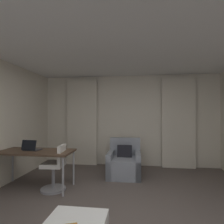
% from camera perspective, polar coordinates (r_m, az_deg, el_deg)
% --- Properties ---
extents(wall_window, '(5.12, 0.06, 2.60)m').
position_cam_1_polar(wall_window, '(5.49, 5.13, -2.55)').
color(wall_window, beige).
rests_on(wall_window, ground).
extents(ceiling, '(5.12, 6.12, 0.06)m').
position_cam_1_polar(ceiling, '(2.71, 2.07, 24.25)').
color(ceiling, white).
rests_on(ceiling, wall_left).
extents(curtain_left_panel, '(0.90, 0.06, 2.50)m').
position_cam_1_polar(curtain_left_panel, '(5.59, -9.16, -3.02)').
color(curtain_left_panel, beige).
rests_on(curtain_left_panel, ground).
extents(curtain_right_panel, '(0.90, 0.06, 2.50)m').
position_cam_1_polar(curtain_right_panel, '(5.48, 19.62, -3.05)').
color(curtain_right_panel, beige).
rests_on(curtain_right_panel, ground).
extents(armchair, '(0.79, 0.88, 0.87)m').
position_cam_1_polar(armchair, '(4.71, 3.79, -15.38)').
color(armchair, gray).
rests_on(armchair, ground).
extents(desk, '(1.50, 0.67, 0.75)m').
position_cam_1_polar(desk, '(4.14, -22.34, -11.64)').
color(desk, '#4C3828').
rests_on(desk, ground).
extents(desk_chair, '(0.48, 0.48, 0.88)m').
position_cam_1_polar(desk_chair, '(3.98, -16.90, -16.56)').
color(desk_chair, gray).
rests_on(desk_chair, ground).
extents(laptop, '(0.35, 0.28, 0.22)m').
position_cam_1_polar(laptop, '(4.18, -23.43, -10.08)').
color(laptop, '#2D2D33').
rests_on(laptop, desk).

